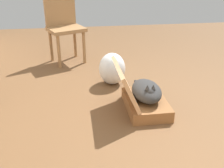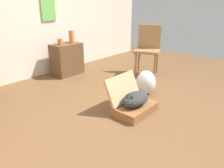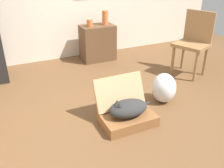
{
  "view_description": "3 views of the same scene",
  "coord_description": "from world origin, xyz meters",
  "views": [
    {
      "loc": [
        -2.1,
        0.5,
        1.35
      ],
      "look_at": [
        0.03,
        0.19,
        0.33
      ],
      "focal_mm": 41.61,
      "sensor_mm": 36.0,
      "label": 1
    },
    {
      "loc": [
        -2.1,
        -1.65,
        1.43
      ],
      "look_at": [
        0.05,
        0.21,
        0.34
      ],
      "focal_mm": 35.21,
      "sensor_mm": 36.0,
      "label": 2
    },
    {
      "loc": [
        -1.03,
        -2.17,
        1.65
      ],
      "look_at": [
        0.12,
        0.31,
        0.28
      ],
      "focal_mm": 40.09,
      "sensor_mm": 36.0,
      "label": 3
    }
  ],
  "objects": [
    {
      "name": "suitcase_lid",
      "position": [
        0.1,
        0.05,
        0.3
      ],
      "size": [
        0.59,
        0.19,
        0.36
      ],
      "primitive_type": "cube",
      "rotation": [
        1.14,
        0.0,
        0.0
      ],
      "color": "tan",
      "rests_on": "suitcase_base"
    },
    {
      "name": "vase_short",
      "position": [
        0.7,
        1.84,
        0.75
      ],
      "size": [
        0.1,
        0.1,
        0.24
      ],
      "primitive_type": "cylinder",
      "color": "#CC6B38",
      "rests_on": "side_table"
    },
    {
      "name": "suitcase_base",
      "position": [
        0.1,
        -0.16,
        0.06
      ],
      "size": [
        0.59,
        0.38,
        0.12
      ],
      "primitive_type": "cube",
      "color": "brown",
      "rests_on": "ground"
    },
    {
      "name": "chair",
      "position": [
        1.66,
        0.65,
        0.54
      ],
      "size": [
        0.56,
        0.6,
        0.97
      ],
      "rotation": [
        0.0,
        0.0,
        -1.18
      ],
      "color": "olive",
      "rests_on": "ground"
    },
    {
      "name": "vase_tall",
      "position": [
        0.41,
        1.82,
        0.69
      ],
      "size": [
        0.1,
        0.1,
        0.12
      ],
      "primitive_type": "cylinder",
      "color": "#CC6B38",
      "rests_on": "side_table"
    },
    {
      "name": "cat",
      "position": [
        0.09,
        -0.16,
        0.2
      ],
      "size": [
        0.52,
        0.28,
        0.21
      ],
      "color": "#2D2D2D",
      "rests_on": "suitcase_base"
    },
    {
      "name": "side_table",
      "position": [
        0.56,
        1.85,
        0.31
      ],
      "size": [
        0.58,
        0.37,
        0.62
      ],
      "primitive_type": "cube",
      "color": "brown",
      "rests_on": "ground"
    },
    {
      "name": "ground_plane",
      "position": [
        0.0,
        0.0,
        0.0
      ],
      "size": [
        7.68,
        7.68,
        0.0
      ],
      "primitive_type": "plane",
      "color": "brown",
      "rests_on": "ground"
    },
    {
      "name": "plastic_bag_white",
      "position": [
        0.74,
        0.09,
        0.19
      ],
      "size": [
        0.3,
        0.32,
        0.39
      ],
      "primitive_type": "ellipsoid",
      "color": "silver",
      "rests_on": "ground"
    }
  ]
}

